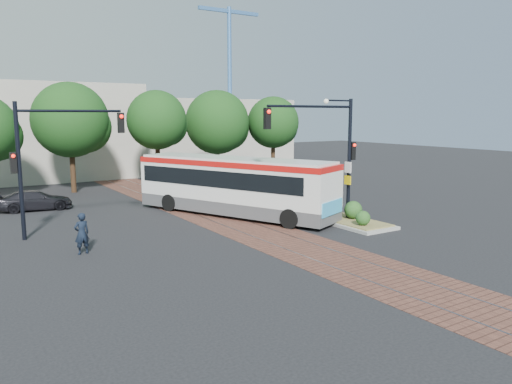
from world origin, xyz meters
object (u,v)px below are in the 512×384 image
Objects in this scene: traffic_island at (345,216)px; signal_pole_left at (46,151)px; officer at (82,234)px; city_bus at (233,183)px; signal_pole_main at (331,141)px; parked_car at (35,200)px.

traffic_island is 0.87× the size of signal_pole_left.
officer reaches higher than traffic_island.
traffic_island is 14.50m from signal_pole_left.
city_bus is 7.09× the size of officer.
city_bus is 5.94m from signal_pole_main.
signal_pole_main is 1.00× the size of signal_pole_left.
traffic_island is at bearing -20.36° from signal_pole_left.
city_bus is at bearing -167.65° from officer.
officer is 0.42× the size of parked_car.
parked_car is at bearing 134.56° from signal_pole_main.
officer is (-8.88, -3.49, -0.92)m from city_bus.
parked_car is (-11.77, 11.95, -3.58)m from signal_pole_main.
signal_pole_left is 3.63× the size of officer.
signal_pole_main is at bearing 165.50° from officer.
officer is (-11.77, 1.11, -3.33)m from signal_pole_main.
officer is at bearing -173.98° from parked_car.
signal_pole_main is 3.63× the size of officer.
signal_pole_left is at bearing 159.64° from traffic_island.
officer is (0.46, -3.70, -3.04)m from signal_pole_left.
city_bus is at bearing 129.36° from traffic_island.
city_bus is 1.95× the size of signal_pole_left.
city_bus is 11.59m from parked_car.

